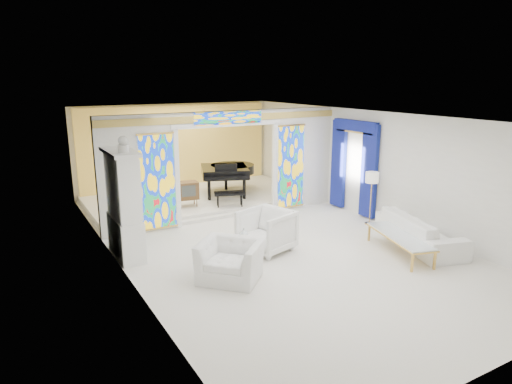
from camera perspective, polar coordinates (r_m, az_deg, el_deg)
floor at (r=11.30m, az=1.07°, el=-5.89°), size 12.00×12.00×0.00m
ceiling at (r=10.65m, az=1.15°, el=9.46°), size 7.00×12.00×0.02m
wall_back at (r=16.23m, az=-9.91°, el=5.53°), size 7.00×0.02×3.00m
wall_front at (r=6.72m, az=28.77°, el=-8.33°), size 7.00×0.02×3.00m
wall_left at (r=9.61m, az=-17.10°, el=-0.78°), size 0.02×12.00×3.00m
wall_right at (r=13.00m, az=14.48°, el=3.18°), size 0.02×12.00×3.00m
partition_wall at (r=12.57m, az=-3.58°, el=3.95°), size 7.00×0.22×3.00m
stained_glass_left at (r=11.80m, az=-12.19°, el=1.24°), size 0.90×0.04×2.40m
stained_glass_right at (r=13.55m, az=4.36°, el=3.17°), size 0.90×0.04×2.40m
stained_glass_transom at (r=12.32m, az=-3.45°, el=9.23°), size 2.00×0.04×0.34m
alcove_platform at (r=14.78m, az=-7.12°, el=-0.79°), size 6.80×3.80×0.18m
gold_curtain_back at (r=16.12m, az=-9.76°, el=5.48°), size 6.70×0.10×2.90m
chandelier at (r=14.34m, az=-6.52°, el=8.76°), size 0.48×0.48×0.30m
blue_drapes at (r=13.42m, az=12.12°, el=3.98°), size 0.14×1.85×2.65m
china_cabinet at (r=10.31m, az=-16.19°, el=-1.61°), size 0.56×1.46×2.72m
armchair_left at (r=9.03m, az=-3.21°, el=-8.57°), size 1.57×1.57×0.77m
armchair_right at (r=10.39m, az=1.29°, el=-4.87°), size 1.33×1.31×0.97m
sofa at (r=11.44m, az=19.80°, el=-4.55°), size 1.67×2.70×0.74m
side_table at (r=9.78m, az=-1.53°, el=-6.80°), size 0.60×0.60×0.57m
vase at (r=9.67m, az=-1.55°, el=-5.13°), size 0.25×0.25×0.20m
coffee_table at (r=10.72m, az=17.55°, el=-5.34°), size 1.18×2.12×0.45m
floor_lamp at (r=12.49m, az=14.29°, el=1.47°), size 0.39×0.39×1.44m
grand_piano at (r=14.84m, az=-3.48°, el=2.65°), size 2.33×2.86×1.10m
tv_console at (r=13.48m, az=-8.62°, el=0.18°), size 0.69×0.51×0.74m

